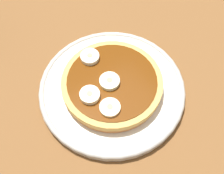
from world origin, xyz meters
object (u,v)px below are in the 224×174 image
banana_slice_1 (91,56)px  banana_slice_2 (110,108)px  banana_slice_0 (108,80)px  pancake_stack (112,84)px  plate (112,90)px  banana_slice_3 (88,94)px

banana_slice_1 → banana_slice_2: banana_slice_1 is taller
banana_slice_0 → banana_slice_1: (-5.33, 0.75, 0.03)cm
banana_slice_2 → pancake_stack: bearing=136.4°
pancake_stack → banana_slice_2: (3.59, -3.42, 1.39)cm
pancake_stack → plate: bearing=-97.3°
banana_slice_2 → banana_slice_3: bearing=-164.9°
pancake_stack → banana_slice_1: 5.96cm
pancake_stack → banana_slice_0: size_ratio=5.16×
banana_slice_1 → banana_slice_3: 7.14cm
banana_slice_0 → banana_slice_3: banana_slice_3 is taller
pancake_stack → banana_slice_2: 5.15cm
banana_slice_0 → banana_slice_1: bearing=172.0°
plate → banana_slice_0: size_ratio=7.50×
pancake_stack → banana_slice_0: bearing=-128.8°
banana_slice_2 → banana_slice_1: bearing=158.8°
plate → pancake_stack: (0.00, 0.03, 1.69)cm
banana_slice_2 → banana_slice_3: banana_slice_3 is taller
pancake_stack → banana_slice_0: banana_slice_0 is taller
plate → banana_slice_0: bearing=-130.4°
pancake_stack → banana_slice_2: bearing=-43.6°
banana_slice_0 → banana_slice_1: same height
pancake_stack → banana_slice_0: 1.64cm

